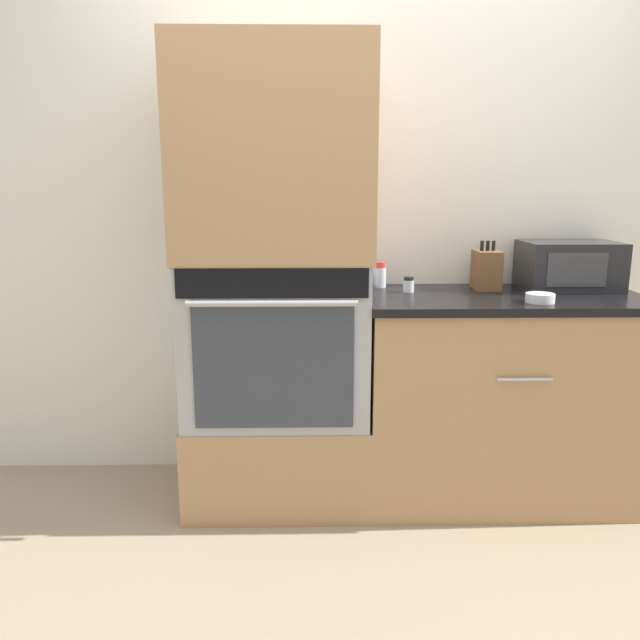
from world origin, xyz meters
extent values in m
plane|color=gray|center=(0.00, 0.00, 0.00)|extent=(12.00, 12.00, 0.00)
cube|color=silver|center=(0.00, 0.63, 1.25)|extent=(8.00, 0.05, 2.50)
cube|color=#A87F56|center=(-0.39, 0.30, 0.20)|extent=(0.79, 0.60, 0.40)
cube|color=#9EA0A5|center=(-0.39, 0.30, 0.74)|extent=(0.77, 0.59, 0.68)
cube|color=black|center=(-0.39, 0.00, 1.02)|extent=(0.74, 0.01, 0.12)
cube|color=#33E54C|center=(-0.39, 0.00, 1.02)|extent=(0.09, 0.00, 0.03)
cube|color=#333842|center=(-0.39, 0.00, 0.69)|extent=(0.63, 0.01, 0.50)
cylinder|color=#9EA0A5|center=(-0.39, -0.03, 0.95)|extent=(0.65, 0.02, 0.02)
cube|color=#A87F56|center=(-0.39, 0.30, 1.51)|extent=(0.79, 0.60, 0.86)
cube|color=#A87F56|center=(0.59, 0.30, 0.44)|extent=(1.19, 0.60, 0.89)
cube|color=black|center=(0.59, 0.30, 0.91)|extent=(1.21, 0.63, 0.03)
cylinder|color=#B7B7BC|center=(0.59, -0.01, 0.64)|extent=(0.22, 0.01, 0.01)
cube|color=#232326|center=(0.92, 0.44, 1.03)|extent=(0.42, 0.29, 0.22)
cube|color=#3D3D3F|center=(0.90, 0.29, 1.03)|extent=(0.26, 0.01, 0.15)
cube|color=brown|center=(0.55, 0.45, 1.01)|extent=(0.11, 0.16, 0.17)
cylinder|color=black|center=(0.52, 0.45, 1.12)|extent=(0.02, 0.02, 0.04)
cylinder|color=black|center=(0.55, 0.45, 1.12)|extent=(0.02, 0.02, 0.04)
cylinder|color=black|center=(0.58, 0.45, 1.12)|extent=(0.02, 0.02, 0.04)
cylinder|color=silver|center=(0.68, 0.12, 0.94)|extent=(0.12, 0.12, 0.04)
cylinder|color=silver|center=(0.19, 0.38, 0.95)|extent=(0.05, 0.05, 0.05)
cylinder|color=black|center=(0.19, 0.38, 0.98)|extent=(0.04, 0.04, 0.01)
cylinder|color=silver|center=(0.07, 0.51, 0.97)|extent=(0.06, 0.06, 0.09)
cylinder|color=red|center=(0.07, 0.51, 1.03)|extent=(0.05, 0.05, 0.03)
camera|label=1|loc=(-0.26, -2.34, 1.39)|focal=35.00mm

